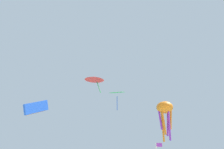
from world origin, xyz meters
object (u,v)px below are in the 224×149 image
object	(u,v)px
kite_octopus_orange	(165,109)
kite_diamond_green	(117,93)
kite_parafoil_blue	(36,107)
kite_delta_red	(94,78)

from	to	relation	value
kite_octopus_orange	kite_diamond_green	size ratio (longest dim) A/B	2.01
kite_parafoil_blue	kite_delta_red	bearing A→B (deg)	141.72
kite_parafoil_blue	kite_delta_red	size ratio (longest dim) A/B	1.04
kite_parafoil_blue	kite_octopus_orange	distance (m)	21.13
kite_octopus_orange	kite_diamond_green	bearing A→B (deg)	-165.29
kite_parafoil_blue	kite_octopus_orange	world-z (taller)	kite_parafoil_blue
kite_delta_red	kite_diamond_green	size ratio (longest dim) A/B	1.55
kite_octopus_orange	kite_delta_red	xyz separation A→B (m)	(-11.86, 4.14, 6.66)
kite_delta_red	kite_diamond_green	xyz separation A→B (m)	(3.77, -5.19, -4.36)
kite_parafoil_blue	kite_diamond_green	xyz separation A→B (m)	(13.04, -1.31, 2.26)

